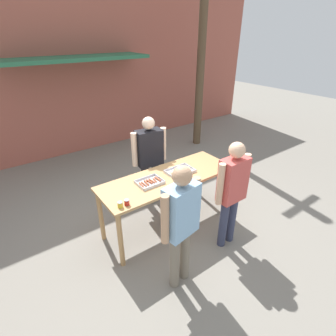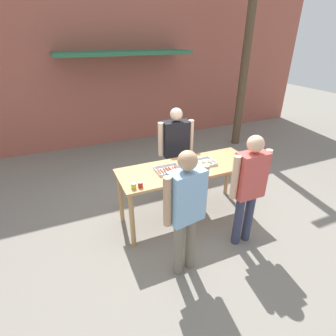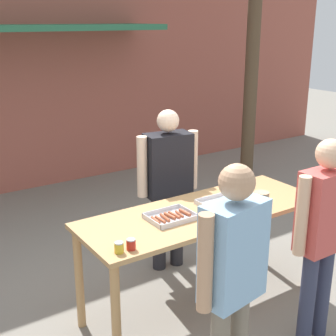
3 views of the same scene
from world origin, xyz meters
name	(u,v)px [view 3 (image 3 of 3)]	position (x,y,z in m)	size (l,w,h in m)	color
ground_plane	(201,305)	(0.00, 0.00, 0.00)	(24.00, 24.00, 0.00)	gray
building_facade_back	(36,37)	(0.00, 3.98, 2.26)	(12.00, 1.11, 4.50)	#A85647
serving_table	(203,222)	(0.00, 0.00, 0.83)	(2.19, 0.79, 0.95)	tan
food_tray_sausages	(170,217)	(-0.34, 0.00, 0.96)	(0.37, 0.29, 0.04)	silver
food_tray_buns	(225,202)	(0.24, 0.00, 0.97)	(0.44, 0.30, 0.06)	silver
condiment_jar_mustard	(119,247)	(-0.96, -0.28, 0.99)	(0.07, 0.07, 0.08)	gold
condiment_jar_ketchup	(131,244)	(-0.87, -0.28, 0.99)	(0.07, 0.07, 0.08)	#B22319
beer_cup	(304,192)	(0.95, -0.27, 1.00)	(0.08, 0.08, 0.10)	#DBC67A
person_server_behind_table	(168,178)	(0.15, 0.77, 0.99)	(0.65, 0.31, 1.68)	#232328
person_customer_holding_hotdog	(233,270)	(-0.54, -1.00, 1.02)	(0.60, 0.29, 1.71)	#756B5B
person_customer_with_cup	(323,226)	(0.48, -0.86, 1.01)	(0.59, 0.23, 1.69)	#333851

